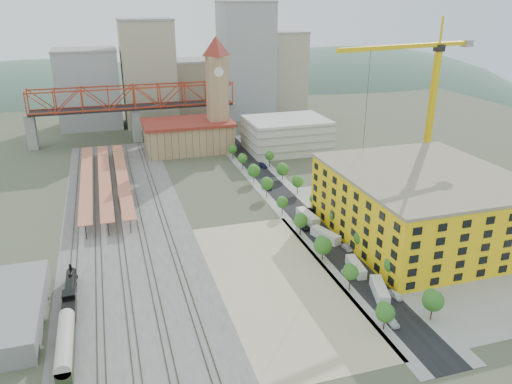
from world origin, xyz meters
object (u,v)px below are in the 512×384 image
object	(u,v)px
tower_crane	(426,90)
site_trailer_d	(308,217)
site_trailer_c	(325,235)
coach	(66,346)
car_0	(392,321)
construction_building	(422,205)
site_trailer_b	(356,267)
locomotive	(70,293)
clock_tower	(217,84)
site_trailer_a	(380,291)

from	to	relation	value
tower_crane	site_trailer_d	world-z (taller)	tower_crane
site_trailer_c	coach	bearing A→B (deg)	-175.02
car_0	site_trailer_c	bearing A→B (deg)	85.66
construction_building	site_trailer_b	size ratio (longest dim) A/B	5.75
tower_crane	construction_building	bearing A→B (deg)	-121.23
locomotive	clock_tower	bearing A→B (deg)	61.22
tower_crane	site_trailer_c	bearing A→B (deg)	-152.41
clock_tower	site_trailer_d	bearing A→B (deg)	-84.44
site_trailer_d	car_0	bearing A→B (deg)	-99.07
site_trailer_b	site_trailer_d	xyz separation A→B (m)	(0.00, 30.37, 0.20)
coach	tower_crane	bearing A→B (deg)	25.96
construction_building	site_trailer_a	size ratio (longest dim) A/B	5.28
construction_building	site_trailer_a	distance (m)	36.18
construction_building	coach	size ratio (longest dim) A/B	2.94
car_0	clock_tower	bearing A→B (deg)	92.19
clock_tower	site_trailer_b	bearing A→B (deg)	-85.94
construction_building	coach	distance (m)	95.68
locomotive	tower_crane	size ratio (longest dim) A/B	0.36
clock_tower	site_trailer_d	size ratio (longest dim) A/B	5.05
coach	tower_crane	xyz separation A→B (m)	(108.63, 52.88, 32.49)
site_trailer_a	tower_crane	bearing A→B (deg)	67.34
clock_tower	car_0	world-z (taller)	clock_tower
coach	tower_crane	distance (m)	125.11
site_trailer_b	car_0	distance (m)	21.49
construction_building	car_0	xyz separation A→B (m)	(-29.00, -33.88, -8.67)
tower_crane	site_trailer_b	world-z (taller)	tower_crane
locomotive	coach	distance (m)	19.91
locomotive	car_0	bearing A→B (deg)	-24.19
clock_tower	construction_building	bearing A→B (deg)	-71.22
clock_tower	coach	xyz separation A→B (m)	(-58.00, -125.46, -25.82)
locomotive	tower_crane	distance (m)	118.35
clock_tower	construction_building	distance (m)	107.36
site_trailer_d	tower_crane	bearing A→B (deg)	7.01
locomotive	site_trailer_b	size ratio (longest dim) A/B	2.35
site_trailer_a	locomotive	bearing A→B (deg)	-178.35
site_trailer_d	clock_tower	bearing A→B (deg)	89.81
clock_tower	locomotive	size ratio (longest dim) A/B	2.51
construction_building	site_trailer_b	bearing A→B (deg)	-154.14
coach	site_trailer_a	xyz separation A→B (m)	(66.00, 1.64, -1.57)
construction_building	car_0	world-z (taller)	construction_building
clock_tower	car_0	xyz separation A→B (m)	(5.00, -133.87, -27.96)
locomotive	site_trailer_a	distance (m)	68.48
site_trailer_d	car_0	world-z (taller)	site_trailer_d
construction_building	locomotive	distance (m)	92.47
clock_tower	coach	size ratio (longest dim) A/B	3.02
clock_tower	coach	bearing A→B (deg)	-114.81
tower_crane	site_trailer_c	xyz separation A→B (m)	(-42.63, -22.27, -34.05)
site_trailer_a	site_trailer_c	bearing A→B (deg)	107.10
site_trailer_d	car_0	distance (m)	51.73
site_trailer_a	site_trailer_b	distance (m)	11.22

